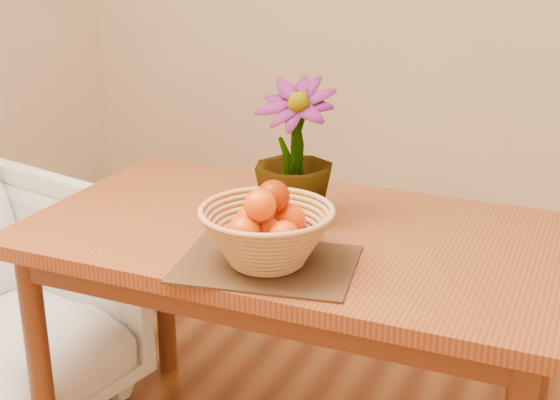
% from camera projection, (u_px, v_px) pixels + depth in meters
% --- Properties ---
extents(table, '(1.40, 0.80, 0.75)m').
position_uv_depth(table, '(297.00, 259.00, 2.05)').
color(table, brown).
rests_on(table, floor).
extents(placemat, '(0.45, 0.37, 0.01)m').
position_uv_depth(placemat, '(267.00, 264.00, 1.81)').
color(placemat, '#3A2615').
rests_on(placemat, table).
extents(wicker_basket, '(0.31, 0.31, 0.13)m').
position_uv_depth(wicker_basket, '(267.00, 238.00, 1.78)').
color(wicker_basket, '#AC8447').
rests_on(wicker_basket, placemat).
extents(orange_pile, '(0.18, 0.19, 0.14)m').
position_uv_depth(orange_pile, '(268.00, 216.00, 1.77)').
color(orange_pile, '#DA3A03').
rests_on(orange_pile, wicker_basket).
extents(potted_plant, '(0.21, 0.21, 0.38)m').
position_uv_depth(potted_plant, '(294.00, 152.00, 2.01)').
color(potted_plant, '#144313').
rests_on(potted_plant, table).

